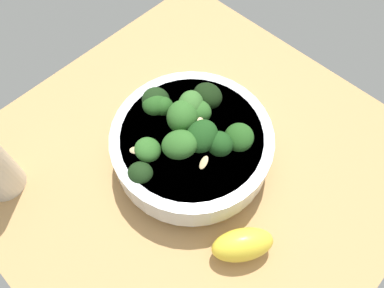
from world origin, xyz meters
The scene contains 3 objects.
ground_plane centered at (0.00, 0.00, -2.11)cm, with size 57.81×57.81×4.22cm, color tan.
bowl_of_broccoli centered at (0.82, -0.11, 4.62)cm, with size 22.29×22.29×10.76cm.
lemon_wedge centered at (-13.55, 5.47, 2.58)cm, with size 7.90×4.00×5.16cm, color yellow.
Camera 1 is at (-17.15, 18.29, 48.30)cm, focal length 34.07 mm.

